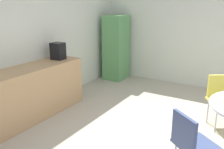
# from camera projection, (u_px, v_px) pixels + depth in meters

# --- Properties ---
(wall_back) EXTENTS (6.00, 0.10, 2.60)m
(wall_back) POSITION_uv_depth(u_px,v_px,m) (23.00, 40.00, 4.45)
(wall_back) COLOR silver
(wall_back) RESTS_ON ground_plane
(counter_block) EXTENTS (2.28, 0.60, 0.90)m
(counter_block) POSITION_uv_depth(u_px,v_px,m) (27.00, 94.00, 4.25)
(counter_block) COLOR tan
(counter_block) RESTS_ON ground_plane
(locker_cabinet) EXTENTS (0.60, 0.50, 1.64)m
(locker_cabinet) POSITION_uv_depth(u_px,v_px,m) (116.00, 48.00, 6.46)
(locker_cabinet) COLOR #599959
(locker_cabinet) RESTS_ON ground_plane
(chair_yellow) EXTENTS (0.58, 0.58, 0.83)m
(chair_yellow) POSITION_uv_depth(u_px,v_px,m) (221.00, 95.00, 4.02)
(chair_yellow) COLOR silver
(chair_yellow) RESTS_ON ground_plane
(chair_navy) EXTENTS (0.59, 0.59, 0.83)m
(chair_navy) POSITION_uv_depth(u_px,v_px,m) (190.00, 140.00, 2.70)
(chair_navy) COLOR silver
(chair_navy) RESTS_ON ground_plane
(coffee_maker) EXTENTS (0.20, 0.24, 0.32)m
(coffee_maker) POSITION_uv_depth(u_px,v_px,m) (58.00, 51.00, 4.75)
(coffee_maker) COLOR black
(coffee_maker) RESTS_ON counter_block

